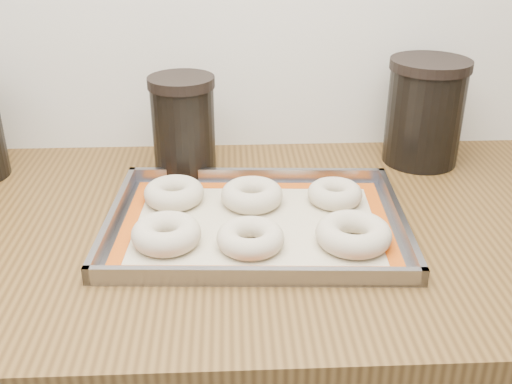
{
  "coord_description": "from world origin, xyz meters",
  "views": [
    {
      "loc": [
        0.04,
        0.83,
        1.37
      ],
      "look_at": [
        0.08,
        1.66,
        0.96
      ],
      "focal_mm": 42.0,
      "sensor_mm": 36.0,
      "label": 1
    }
  ],
  "objects_px": {
    "bagel_back_left": "(174,193)",
    "bagel_back_right": "(335,194)",
    "bagel_front_mid": "(250,238)",
    "baking_tray": "(256,222)",
    "canister_mid": "(183,126)",
    "canister_right": "(425,112)",
    "bagel_front_left": "(166,234)",
    "bagel_back_mid": "(252,195)",
    "bagel_front_right": "(353,234)"
  },
  "relations": [
    {
      "from": "bagel_back_left",
      "to": "bagel_back_right",
      "type": "bearing_deg",
      "value": -2.73
    },
    {
      "from": "bagel_front_mid",
      "to": "bagel_back_left",
      "type": "bearing_deg",
      "value": 129.17
    },
    {
      "from": "baking_tray",
      "to": "canister_mid",
      "type": "distance_m",
      "value": 0.26
    },
    {
      "from": "baking_tray",
      "to": "bagel_front_mid",
      "type": "distance_m",
      "value": 0.07
    },
    {
      "from": "canister_right",
      "to": "bagel_front_left",
      "type": "bearing_deg",
      "value": -147.11
    },
    {
      "from": "bagel_back_mid",
      "to": "bagel_front_left",
      "type": "bearing_deg",
      "value": -136.91
    },
    {
      "from": "baking_tray",
      "to": "bagel_back_mid",
      "type": "relative_size",
      "value": 4.63
    },
    {
      "from": "bagel_back_right",
      "to": "bagel_back_mid",
      "type": "bearing_deg",
      "value": -179.74
    },
    {
      "from": "bagel_front_mid",
      "to": "bagel_front_right",
      "type": "relative_size",
      "value": 0.89
    },
    {
      "from": "bagel_front_right",
      "to": "bagel_front_mid",
      "type": "bearing_deg",
      "value": -179.56
    },
    {
      "from": "bagel_front_left",
      "to": "bagel_back_left",
      "type": "bearing_deg",
      "value": 89.62
    },
    {
      "from": "bagel_back_left",
      "to": "bagel_back_right",
      "type": "relative_size",
      "value": 1.1
    },
    {
      "from": "baking_tray",
      "to": "bagel_back_left",
      "type": "height_order",
      "value": "bagel_back_left"
    },
    {
      "from": "baking_tray",
      "to": "bagel_front_left",
      "type": "bearing_deg",
      "value": -157.08
    },
    {
      "from": "bagel_front_mid",
      "to": "bagel_back_left",
      "type": "xyz_separation_m",
      "value": [
        -0.12,
        0.15,
        0.0
      ]
    },
    {
      "from": "baking_tray",
      "to": "bagel_back_left",
      "type": "relative_size",
      "value": 4.76
    },
    {
      "from": "canister_mid",
      "to": "bagel_back_right",
      "type": "bearing_deg",
      "value": -29.29
    },
    {
      "from": "bagel_back_mid",
      "to": "bagel_back_right",
      "type": "bearing_deg",
      "value": 0.26
    },
    {
      "from": "bagel_back_left",
      "to": "bagel_back_mid",
      "type": "xyz_separation_m",
      "value": [
        0.13,
        -0.01,
        0.0
      ]
    },
    {
      "from": "baking_tray",
      "to": "canister_right",
      "type": "xyz_separation_m",
      "value": [
        0.33,
        0.24,
        0.09
      ]
    },
    {
      "from": "bagel_back_right",
      "to": "canister_right",
      "type": "distance_m",
      "value": 0.28
    },
    {
      "from": "bagel_front_left",
      "to": "bagel_back_mid",
      "type": "bearing_deg",
      "value": 43.09
    },
    {
      "from": "bagel_front_left",
      "to": "baking_tray",
      "type": "bearing_deg",
      "value": 22.92
    },
    {
      "from": "bagel_front_left",
      "to": "bagel_front_mid",
      "type": "relative_size",
      "value": 1.04
    },
    {
      "from": "baking_tray",
      "to": "canister_mid",
      "type": "height_order",
      "value": "canister_mid"
    },
    {
      "from": "baking_tray",
      "to": "bagel_front_right",
      "type": "xyz_separation_m",
      "value": [
        0.14,
        -0.07,
        0.02
      ]
    },
    {
      "from": "bagel_front_mid",
      "to": "bagel_back_mid",
      "type": "relative_size",
      "value": 0.96
    },
    {
      "from": "bagel_front_left",
      "to": "bagel_front_right",
      "type": "height_order",
      "value": "same"
    },
    {
      "from": "bagel_front_left",
      "to": "canister_mid",
      "type": "relative_size",
      "value": 0.56
    },
    {
      "from": "bagel_front_right",
      "to": "bagel_back_right",
      "type": "bearing_deg",
      "value": 92.07
    },
    {
      "from": "bagel_front_right",
      "to": "bagel_back_mid",
      "type": "relative_size",
      "value": 1.09
    },
    {
      "from": "bagel_back_left",
      "to": "canister_right",
      "type": "relative_size",
      "value": 0.5
    },
    {
      "from": "bagel_front_mid",
      "to": "bagel_back_right",
      "type": "distance_m",
      "value": 0.2
    },
    {
      "from": "bagel_front_mid",
      "to": "bagel_back_left",
      "type": "relative_size",
      "value": 0.99
    },
    {
      "from": "baking_tray",
      "to": "bagel_front_right",
      "type": "distance_m",
      "value": 0.16
    },
    {
      "from": "bagel_front_mid",
      "to": "bagel_front_right",
      "type": "height_order",
      "value": "bagel_front_right"
    },
    {
      "from": "baking_tray",
      "to": "bagel_front_left",
      "type": "xyz_separation_m",
      "value": [
        -0.13,
        -0.06,
        0.02
      ]
    },
    {
      "from": "bagel_back_right",
      "to": "canister_right",
      "type": "bearing_deg",
      "value": 42.26
    },
    {
      "from": "bagel_front_mid",
      "to": "bagel_back_right",
      "type": "relative_size",
      "value": 1.09
    },
    {
      "from": "canister_mid",
      "to": "canister_right",
      "type": "bearing_deg",
      "value": 4.25
    },
    {
      "from": "bagel_front_left",
      "to": "canister_mid",
      "type": "xyz_separation_m",
      "value": [
        0.01,
        0.27,
        0.07
      ]
    },
    {
      "from": "bagel_front_right",
      "to": "bagel_back_left",
      "type": "relative_size",
      "value": 1.12
    },
    {
      "from": "bagel_front_mid",
      "to": "canister_mid",
      "type": "height_order",
      "value": "canister_mid"
    },
    {
      "from": "bagel_front_right",
      "to": "bagel_back_mid",
      "type": "distance_m",
      "value": 0.2
    },
    {
      "from": "canister_right",
      "to": "bagel_back_right",
      "type": "bearing_deg",
      "value": -137.74
    },
    {
      "from": "bagel_front_left",
      "to": "bagel_back_mid",
      "type": "distance_m",
      "value": 0.18
    },
    {
      "from": "canister_mid",
      "to": "bagel_front_mid",
      "type": "bearing_deg",
      "value": -68.53
    },
    {
      "from": "baking_tray",
      "to": "bagel_back_left",
      "type": "distance_m",
      "value": 0.16
    },
    {
      "from": "bagel_front_mid",
      "to": "baking_tray",
      "type": "bearing_deg",
      "value": 80.87
    },
    {
      "from": "bagel_back_left",
      "to": "canister_mid",
      "type": "distance_m",
      "value": 0.15
    }
  ]
}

